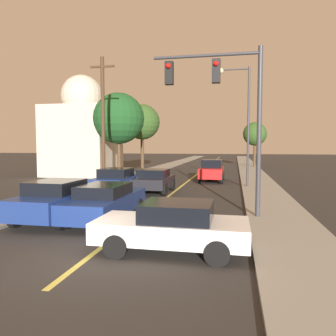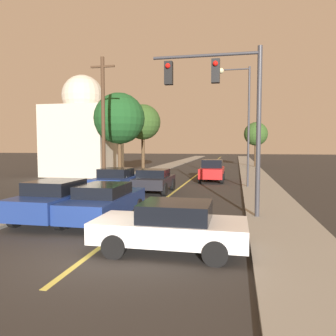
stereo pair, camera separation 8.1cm
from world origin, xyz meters
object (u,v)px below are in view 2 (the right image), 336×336
car_outer_lane_front (58,199)px  car_far_oncoming (212,171)px  domed_building_left (83,132)px  streetlamp_right (242,111)px  tree_left_near (119,119)px  traffic_signal_mast (224,98)px  utility_pole_left (103,120)px  car_near_lane_front (105,201)px  car_near_lane_second (154,180)px  car_outer_lane_second (117,181)px  car_crossing_right (171,226)px  tree_right_near (256,134)px  tree_left_far (143,122)px

car_outer_lane_front → car_far_oncoming: 15.28m
car_far_oncoming → domed_building_left: (-12.42, 3.21, 3.21)m
streetlamp_right → tree_left_near: (-10.00, 4.08, -0.01)m
car_far_oncoming → traffic_signal_mast: 13.44m
car_far_oncoming → utility_pole_left: bearing=42.0°
domed_building_left → utility_pole_left: bearing=-57.2°
car_near_lane_front → car_near_lane_second: car_near_lane_second is taller
car_near_lane_second → car_outer_lane_second: bearing=-141.3°
car_outer_lane_front → traffic_signal_mast: traffic_signal_mast is taller
car_far_oncoming → utility_pole_left: (-6.55, -5.89, 3.57)m
car_near_lane_second → car_outer_lane_second: car_outer_lane_second is taller
car_near_lane_front → streetlamp_right: streetlamp_right is taller
car_outer_lane_second → tree_left_near: size_ratio=0.56×
tree_left_near → car_near_lane_second: bearing=-56.4°
utility_pole_left → car_crossing_right: bearing=-59.4°
car_near_lane_front → car_far_oncoming: (3.00, 14.20, 0.14)m
car_outer_lane_second → car_crossing_right: car_outer_lane_second is taller
car_outer_lane_second → tree_right_near: 27.46m
streetlamp_right → tree_left_far: size_ratio=1.10×
utility_pole_left → tree_left_far: 14.51m
tree_right_near → car_crossing_right: bearing=-96.7°
car_outer_lane_second → streetlamp_right: (6.95, 4.69, 4.29)m
car_far_oncoming → streetlamp_right: streetlamp_right is taller
tree_left_far → car_near_lane_second: bearing=-71.5°
car_far_oncoming → utility_pole_left: 9.51m
streetlamp_right → utility_pole_left: bearing=-164.6°
car_near_lane_second → tree_right_near: tree_right_near is taller
car_near_lane_front → domed_building_left: bearing=118.4°
car_far_oncoming → car_outer_lane_front: bearing=71.7°
car_far_oncoming → utility_pole_left: size_ratio=0.49×
streetlamp_right → tree_right_near: size_ratio=1.38×
tree_left_far → domed_building_left: bearing=-129.3°
streetlamp_right → tree_right_near: streetlamp_right is taller
utility_pole_left → tree_right_near: utility_pole_left is taller
car_far_oncoming → traffic_signal_mast: size_ratio=0.63×
car_far_oncoming → traffic_signal_mast: bearing=96.1°
car_outer_lane_front → streetlamp_right: (6.95, 11.02, 4.30)m
tree_left_far → tree_right_near: size_ratio=1.26×
car_outer_lane_front → car_far_oncoming: size_ratio=1.08×
car_near_lane_second → car_crossing_right: car_near_lane_second is taller
car_near_lane_front → car_near_lane_second: (0.00, 7.47, 0.02)m
tree_right_near → domed_building_left: (-16.66, -14.32, -0.18)m
tree_left_near → car_outer_lane_front: bearing=-78.6°
utility_pole_left → tree_left_far: size_ratio=1.17×
tree_left_far → domed_building_left: (-4.34, -5.30, -1.24)m
car_near_lane_front → domed_building_left: (-9.43, 17.41, 3.35)m
traffic_signal_mast → tree_left_far: size_ratio=0.90×
tree_left_near → car_crossing_right: bearing=-65.8°
car_crossing_right → traffic_signal_mast: (1.20, 4.43, 3.99)m
tree_left_near → domed_building_left: size_ratio=0.76×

